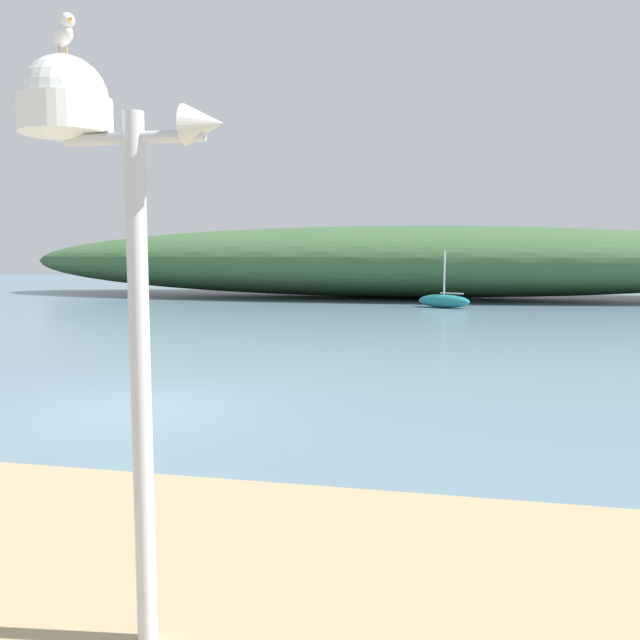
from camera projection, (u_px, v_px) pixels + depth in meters
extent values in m
plane|color=slate|center=(140.00, 408.00, 10.92)|extent=(120.00, 120.00, 0.00)
ellipsoid|color=#3D6038|center=(393.00, 261.00, 38.48)|extent=(45.83, 11.36, 4.12)
cylinder|color=silver|center=(141.00, 387.00, 3.88)|extent=(0.12, 0.12, 3.16)
cylinder|color=silver|center=(134.00, 138.00, 3.73)|extent=(0.85, 0.07, 0.07)
cylinder|color=white|center=(66.00, 117.00, 3.80)|extent=(0.53, 0.53, 0.20)
sphere|color=white|center=(65.00, 99.00, 3.79)|extent=(0.49, 0.49, 0.49)
cone|color=silver|center=(204.00, 124.00, 3.64)|extent=(0.23, 0.23, 0.23)
cylinder|color=orange|center=(67.00, 51.00, 3.78)|extent=(0.01, 0.01, 0.05)
cylinder|color=orange|center=(60.00, 50.00, 3.75)|extent=(0.01, 0.01, 0.05)
ellipsoid|color=white|center=(63.00, 35.00, 3.76)|extent=(0.23, 0.21, 0.12)
ellipsoid|color=#9EA0A8|center=(62.00, 31.00, 3.76)|extent=(0.21, 0.19, 0.04)
sphere|color=white|center=(68.00, 20.00, 3.68)|extent=(0.08, 0.08, 0.08)
cone|color=gold|center=(71.00, 18.00, 3.64)|extent=(0.05, 0.05, 0.02)
ellipsoid|color=teal|center=(444.00, 301.00, 30.74)|extent=(2.61, 1.61, 0.63)
cylinder|color=silver|center=(444.00, 275.00, 30.61)|extent=(0.08, 0.08, 2.21)
cylinder|color=silver|center=(452.00, 293.00, 30.49)|extent=(1.08, 0.49, 0.06)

